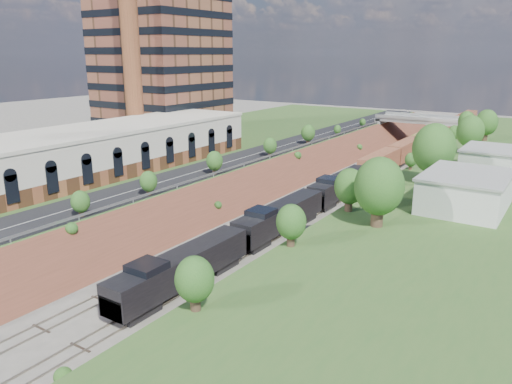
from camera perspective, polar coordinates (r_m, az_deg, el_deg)
name	(u,v)px	position (r m, az deg, el deg)	size (l,w,h in m)	color
platform_left	(165,162)	(98.79, -10.41, 3.37)	(44.00, 180.00, 5.00)	#365C26
embankment_left	(259,191)	(86.05, 0.38, 0.10)	(7.07, 180.00, 7.07)	brown
embankment_right	(383,213)	(76.87, 14.30, -2.31)	(7.07, 180.00, 7.07)	brown
rail_left_track	(302,198)	(81.95, 5.32, -0.70)	(1.58, 180.00, 0.18)	gray
rail_right_track	(331,203)	(79.76, 8.62, -1.27)	(1.58, 180.00, 0.18)	gray
road	(238,160)	(87.31, -2.10, 3.73)	(8.00, 180.00, 0.10)	black
guardrail	(257,160)	(84.78, 0.09, 3.73)	(0.10, 171.00, 0.70)	#99999E
commercial_building	(85,153)	(79.52, -18.91, 4.25)	(14.30, 62.30, 7.00)	brown
highrise_tower	(158,4)	(113.33, -11.09, 20.34)	(22.00, 22.00, 53.90)	brown
smokestack	(130,41)	(95.97, -14.16, 16.35)	(3.20, 3.20, 40.00)	brown
overpass	(425,125)	(137.16, 18.77, 7.22)	(24.50, 8.30, 7.40)	gray
white_building_near	(465,192)	(64.55, 22.82, -0.01)	(9.00, 12.00, 4.00)	silver
white_building_far	(492,161)	(85.91, 25.32, 3.22)	(8.00, 10.00, 3.60)	silver
tree_right_large	(379,187)	(54.21, 13.89, 0.57)	(5.25, 5.25, 7.61)	#473323
tree_left_crest	(47,211)	(56.85, -22.82, -1.98)	(2.45, 2.45, 3.55)	#473323
freight_train	(404,151)	(112.31, 16.51, 4.51)	(3.06, 155.89, 4.57)	black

